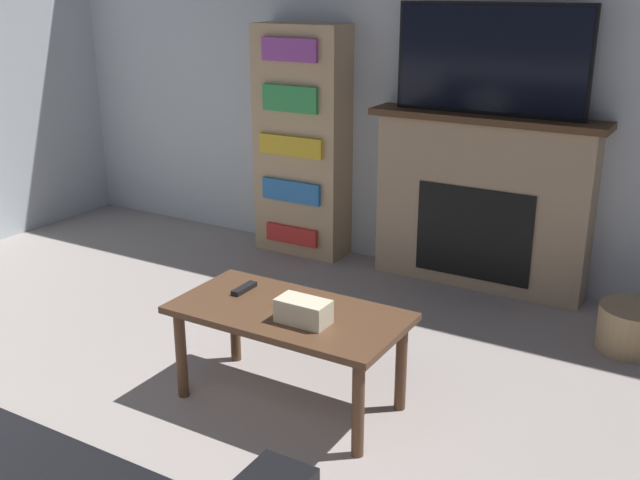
{
  "coord_description": "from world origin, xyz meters",
  "views": [
    {
      "loc": [
        1.69,
        -0.12,
        1.78
      ],
      "look_at": [
        0.09,
        2.59,
        0.69
      ],
      "focal_mm": 42.0,
      "sensor_mm": 36.0,
      "label": 1
    }
  ],
  "objects_px": {
    "fireplace": "(481,201)",
    "storage_basket": "(633,328)",
    "bookshelf": "(302,142)",
    "coffee_table": "(289,323)",
    "tv": "(491,59)"
  },
  "relations": [
    {
      "from": "fireplace",
      "to": "storage_basket",
      "type": "relative_size",
      "value": 3.93
    },
    {
      "from": "fireplace",
      "to": "bookshelf",
      "type": "bearing_deg",
      "value": -178.98
    },
    {
      "from": "fireplace",
      "to": "bookshelf",
      "type": "distance_m",
      "value": 1.27
    },
    {
      "from": "bookshelf",
      "to": "fireplace",
      "type": "bearing_deg",
      "value": 1.02
    },
    {
      "from": "coffee_table",
      "to": "storage_basket",
      "type": "bearing_deg",
      "value": 47.05
    },
    {
      "from": "storage_basket",
      "to": "coffee_table",
      "type": "bearing_deg",
      "value": -132.95
    },
    {
      "from": "tv",
      "to": "coffee_table",
      "type": "distance_m",
      "value": 2.0
    },
    {
      "from": "fireplace",
      "to": "coffee_table",
      "type": "relative_size",
      "value": 1.37
    },
    {
      "from": "storage_basket",
      "to": "bookshelf",
      "type": "bearing_deg",
      "value": 169.6
    },
    {
      "from": "storage_basket",
      "to": "tv",
      "type": "bearing_deg",
      "value": 157.19
    },
    {
      "from": "fireplace",
      "to": "storage_basket",
      "type": "bearing_deg",
      "value": -23.79
    },
    {
      "from": "fireplace",
      "to": "coffee_table",
      "type": "distance_m",
      "value": 1.77
    },
    {
      "from": "fireplace",
      "to": "bookshelf",
      "type": "xyz_separation_m",
      "value": [
        -1.25,
        -0.02,
        0.23
      ]
    },
    {
      "from": "tv",
      "to": "coffee_table",
      "type": "bearing_deg",
      "value": -98.17
    },
    {
      "from": "fireplace",
      "to": "tv",
      "type": "xyz_separation_m",
      "value": [
        0.0,
        -0.02,
        0.83
      ]
    }
  ]
}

